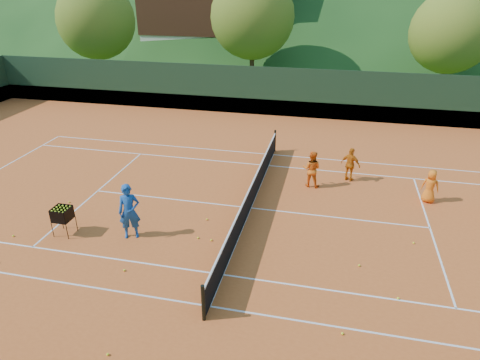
% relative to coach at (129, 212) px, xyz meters
% --- Properties ---
extents(ground, '(400.00, 400.00, 0.00)m').
position_rel_coach_xyz_m(ground, '(3.51, 2.80, -0.98)').
color(ground, '#2B5019').
rests_on(ground, ground).
extents(clay_court, '(40.00, 24.00, 0.02)m').
position_rel_coach_xyz_m(clay_court, '(3.51, 2.80, -0.97)').
color(clay_court, '#C0531F').
rests_on(clay_court, ground).
extents(coach, '(0.83, 0.70, 1.93)m').
position_rel_coach_xyz_m(coach, '(0.00, 0.00, 0.00)').
color(coach, '#174B97').
rests_on(coach, clay_court).
extents(student_a, '(0.80, 0.66, 1.54)m').
position_rel_coach_xyz_m(student_a, '(5.57, 5.22, -0.19)').
color(student_a, orange).
rests_on(student_a, clay_court).
extents(student_b, '(0.94, 0.69, 1.47)m').
position_rel_coach_xyz_m(student_b, '(7.15, 6.12, -0.23)').
color(student_b, orange).
rests_on(student_b, clay_court).
extents(student_c, '(0.74, 0.59, 1.33)m').
position_rel_coach_xyz_m(student_c, '(10.13, 4.84, -0.30)').
color(student_c, orange).
rests_on(student_c, clay_court).
extents(tennis_ball_0, '(0.07, 0.07, 0.07)m').
position_rel_coach_xyz_m(tennis_ball_0, '(-3.91, -0.92, -0.93)').
color(tennis_ball_0, '#E8F428').
rests_on(tennis_ball_0, clay_court).
extents(tennis_ball_1, '(0.07, 0.07, 0.07)m').
position_rel_coach_xyz_m(tennis_ball_1, '(2.21, 0.35, -0.93)').
color(tennis_ball_1, '#E8F428').
rests_on(tennis_ball_1, clay_court).
extents(tennis_ball_8, '(0.07, 0.07, 0.07)m').
position_rel_coach_xyz_m(tennis_ball_8, '(8.45, -1.28, -0.93)').
color(tennis_ball_8, '#E8F428').
rests_on(tennis_ball_8, clay_court).
extents(tennis_ball_9, '(0.07, 0.07, 0.07)m').
position_rel_coach_xyz_m(tennis_ball_9, '(7.45, -0.00, -0.93)').
color(tennis_ball_9, '#E8F428').
rests_on(tennis_ball_9, clay_court).
extents(tennis_ball_10, '(0.07, 0.07, 0.07)m').
position_rel_coach_xyz_m(tennis_ball_10, '(0.61, -1.80, -0.93)').
color(tennis_ball_10, '#E8F428').
rests_on(tennis_ball_10, clay_court).
extents(tennis_ball_11, '(0.07, 0.07, 0.07)m').
position_rel_coach_xyz_m(tennis_ball_11, '(2.16, 1.57, -0.93)').
color(tennis_ball_11, '#E8F428').
rests_on(tennis_ball_11, clay_court).
extents(tennis_ball_12, '(0.07, 0.07, 0.07)m').
position_rel_coach_xyz_m(tennis_ball_12, '(6.98, -2.92, -0.93)').
color(tennis_ball_12, '#E8F428').
rests_on(tennis_ball_12, clay_court).
extents(tennis_ball_14, '(0.07, 0.07, 0.07)m').
position_rel_coach_xyz_m(tennis_ball_14, '(2.69, 0.32, -0.93)').
color(tennis_ball_14, '#E8F428').
rests_on(tennis_ball_14, clay_court).
extents(tennis_ball_15, '(0.07, 0.07, 0.07)m').
position_rel_coach_xyz_m(tennis_ball_15, '(9.22, 1.63, -0.93)').
color(tennis_ball_15, '#E8F428').
rests_on(tennis_ball_15, clay_court).
extents(tennis_ball_17, '(0.07, 0.07, 0.07)m').
position_rel_coach_xyz_m(tennis_ball_17, '(-3.44, 1.64, -0.93)').
color(tennis_ball_17, '#E8F428').
rests_on(tennis_ball_17, clay_court).
extents(tennis_ball_18, '(0.07, 0.07, 0.07)m').
position_rel_coach_xyz_m(tennis_ball_18, '(1.68, -4.78, -0.93)').
color(tennis_ball_18, '#E8F428').
rests_on(tennis_ball_18, clay_court).
extents(court_lines, '(23.83, 11.03, 0.00)m').
position_rel_coach_xyz_m(court_lines, '(3.51, 2.80, -0.96)').
color(court_lines, white).
rests_on(court_lines, clay_court).
extents(tennis_net, '(0.10, 12.07, 1.10)m').
position_rel_coach_xyz_m(tennis_net, '(3.51, 2.80, -0.46)').
color(tennis_net, black).
rests_on(tennis_net, clay_court).
extents(perimeter_fence, '(40.40, 24.24, 3.00)m').
position_rel_coach_xyz_m(perimeter_fence, '(3.51, 2.80, 0.29)').
color(perimeter_fence, black).
rests_on(perimeter_fence, clay_court).
extents(ball_hopper, '(0.57, 0.57, 1.00)m').
position_rel_coach_xyz_m(ball_hopper, '(-2.29, -0.35, -0.22)').
color(ball_hopper, black).
rests_on(ball_hopper, clay_court).
extents(chalet_left, '(13.80, 9.93, 12.92)m').
position_rel_coach_xyz_m(chalet_left, '(-6.49, 32.80, 4.66)').
color(chalet_left, beige).
rests_on(chalet_left, ground).
extents(chalet_mid, '(12.65, 8.82, 11.45)m').
position_rel_coach_xyz_m(chalet_mid, '(9.51, 36.80, 4.01)').
color(chalet_mid, beige).
rests_on(chalet_mid, ground).
extents(tree_a, '(6.00, 6.00, 7.88)m').
position_rel_coach_xyz_m(tree_a, '(-12.49, 20.80, 3.89)').
color(tree_a, '#402919').
rests_on(tree_a, ground).
extents(tree_b, '(6.40, 6.40, 8.40)m').
position_rel_coach_xyz_m(tree_b, '(-0.49, 22.80, 4.21)').
color(tree_b, '#42281A').
rests_on(tree_b, ground).
extents(tree_c, '(5.60, 5.60, 7.35)m').
position_rel_coach_xyz_m(tree_c, '(13.51, 21.80, 3.56)').
color(tree_c, '#432A1A').
rests_on(tree_c, ground).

